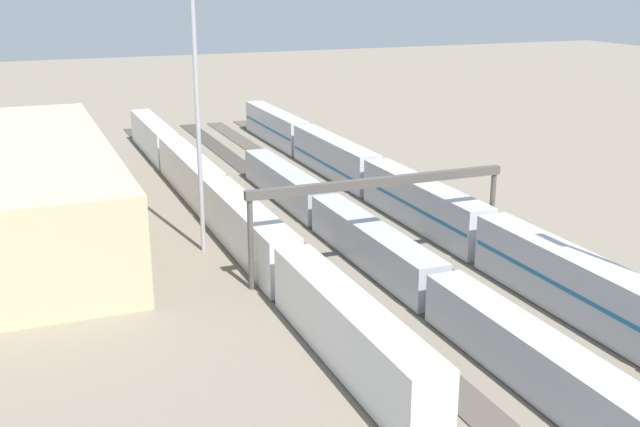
% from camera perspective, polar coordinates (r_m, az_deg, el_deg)
% --- Properties ---
extents(ground_plane, '(400.00, 400.00, 0.00)m').
position_cam_1_polar(ground_plane, '(79.59, 1.52, -2.08)').
color(ground_plane, '#756B5B').
extents(track_bed_0, '(140.00, 2.80, 0.12)m').
position_cam_1_polar(track_bed_0, '(83.87, 7.80, -1.19)').
color(track_bed_0, '#4C443D').
rests_on(track_bed_0, ground_plane).
extents(track_bed_1, '(140.00, 2.80, 0.12)m').
position_cam_1_polar(track_bed_1, '(81.60, 4.74, -1.61)').
color(track_bed_1, '#4C443D').
rests_on(track_bed_1, ground_plane).
extents(track_bed_2, '(140.00, 2.80, 0.12)m').
position_cam_1_polar(track_bed_2, '(79.57, 1.52, -2.04)').
color(track_bed_2, '#3D3833').
rests_on(track_bed_2, ground_plane).
extents(track_bed_3, '(140.00, 2.80, 0.12)m').
position_cam_1_polar(track_bed_3, '(77.82, -1.87, -2.49)').
color(track_bed_3, '#4C443D').
rests_on(track_bed_3, ground_plane).
extents(track_bed_4, '(140.00, 2.80, 0.12)m').
position_cam_1_polar(track_bed_4, '(76.35, -5.39, -2.95)').
color(track_bed_4, '#3D3833').
rests_on(track_bed_4, ground_plane).
extents(train_on_track_2, '(90.60, 3.00, 4.40)m').
position_cam_1_polar(train_on_track_2, '(63.81, 8.01, -5.18)').
color(train_on_track_2, '#1E6B9E').
rests_on(train_on_track_2, ground_plane).
extents(train_on_track_0, '(119.80, 3.06, 5.00)m').
position_cam_1_polar(train_on_track_0, '(84.07, 7.48, 0.69)').
color(train_on_track_0, '#B7BABF').
rests_on(train_on_track_0, ground_plane).
extents(train_on_track_4, '(95.60, 3.00, 5.00)m').
position_cam_1_polar(train_on_track_4, '(86.36, -7.70, 1.13)').
color(train_on_track_4, silver).
rests_on(train_on_track_4, ground_plane).
extents(light_mast_1, '(2.80, 0.70, 32.88)m').
position_cam_1_polar(light_mast_1, '(73.66, -9.18, 12.42)').
color(light_mast_1, '#9EA0A5').
rests_on(light_mast_1, ground_plane).
extents(signal_gantry, '(0.70, 25.00, 8.80)m').
position_cam_1_polar(signal_gantry, '(69.97, 4.36, 1.55)').
color(signal_gantry, '#4C4742').
rests_on(signal_gantry, ground_plane).
extents(maintenance_shed, '(49.72, 17.24, 9.59)m').
position_cam_1_polar(maintenance_shed, '(86.63, -20.82, 1.69)').
color(maintenance_shed, tan).
rests_on(maintenance_shed, ground_plane).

